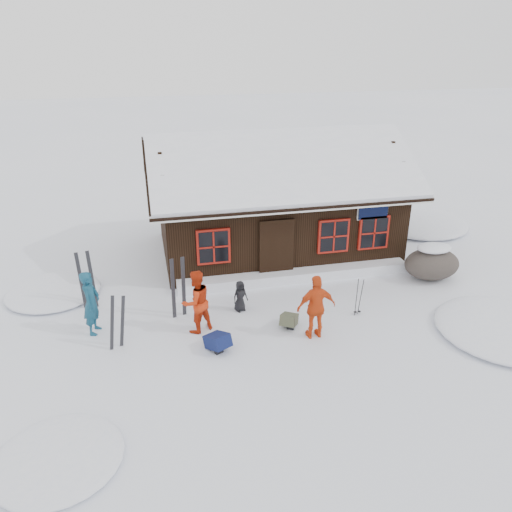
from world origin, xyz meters
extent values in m
plane|color=white|center=(0.00, 0.00, 0.00)|extent=(120.00, 120.00, 0.00)
cube|color=black|center=(1.50, 5.00, 1.25)|extent=(8.00, 5.00, 2.50)
cube|color=black|center=(1.50, 3.52, 3.35)|extent=(8.90, 3.14, 1.88)
cube|color=black|center=(1.50, 6.47, 3.35)|extent=(8.90, 3.14, 1.88)
cube|color=white|center=(1.50, 3.52, 3.49)|extent=(8.72, 3.07, 1.86)
cube|color=white|center=(1.50, 6.47, 3.49)|extent=(8.72, 3.07, 1.86)
cube|color=white|center=(1.50, 5.00, 4.22)|extent=(8.81, 0.22, 0.14)
cube|color=silver|center=(1.50, 2.05, 2.48)|extent=(8.90, 0.10, 0.20)
cube|color=black|center=(0.90, 2.45, 1.00)|extent=(1.00, 0.10, 2.00)
cube|color=black|center=(4.10, 2.42, 2.15)|extent=(1.00, 0.06, 0.60)
cube|color=maroon|center=(-1.10, 2.44, 1.35)|extent=(1.04, 0.10, 1.14)
cube|color=black|center=(-1.10, 2.40, 1.35)|extent=(0.90, 0.04, 1.00)
cube|color=maroon|center=(2.80, 2.44, 1.35)|extent=(1.04, 0.10, 1.14)
cube|color=black|center=(2.80, 2.40, 1.35)|extent=(0.90, 0.04, 1.00)
cube|color=maroon|center=(4.20, 2.44, 1.35)|extent=(1.04, 0.10, 1.14)
cube|color=black|center=(4.20, 2.40, 1.35)|extent=(0.90, 0.04, 1.00)
cube|color=white|center=(1.50, 2.25, 0.17)|extent=(7.60, 0.60, 0.35)
ellipsoid|color=white|center=(-6.00, 3.00, 0.00)|extent=(2.80, 2.80, 0.34)
ellipsoid|color=white|center=(6.00, -2.00, 0.00)|extent=(3.60, 3.60, 0.43)
ellipsoid|color=white|center=(-5.00, -4.00, 0.00)|extent=(2.40, 2.40, 0.29)
ellipsoid|color=white|center=(8.00, 6.00, 0.00)|extent=(4.00, 4.00, 0.48)
imported|color=navy|center=(-4.62, 0.49, 0.88)|extent=(0.56, 0.73, 1.77)
imported|color=red|center=(-1.94, -0.05, 0.87)|extent=(1.05, 0.97, 1.74)
imported|color=#DA4616|center=(1.02, -1.04, 0.88)|extent=(1.04, 0.46, 1.76)
imported|color=black|center=(-0.62, 0.74, 0.46)|extent=(0.52, 0.43, 0.92)
ellipsoid|color=#4B423C|center=(5.84, 1.43, 0.50)|extent=(1.81, 1.35, 0.99)
ellipsoid|color=white|center=(5.84, 1.43, 0.93)|extent=(1.14, 0.82, 0.25)
cube|color=black|center=(-4.08, -0.41, 0.71)|extent=(0.27, 0.15, 1.52)
cube|color=black|center=(-3.84, -0.39, 0.71)|extent=(0.29, 0.11, 1.52)
cube|color=black|center=(-4.99, 1.88, 0.86)|extent=(0.15, 0.07, 1.82)
cube|color=black|center=(-4.69, 1.91, 0.86)|extent=(0.16, 0.06, 1.82)
cube|color=black|center=(-2.48, 0.78, 0.87)|extent=(0.13, 0.08, 1.83)
cube|color=black|center=(-2.19, 0.86, 0.87)|extent=(0.14, 0.06, 1.83)
cylinder|color=black|center=(2.51, -0.23, 0.54)|extent=(0.08, 0.10, 1.15)
cylinder|color=black|center=(2.64, -0.23, 0.54)|extent=(0.08, 0.10, 1.15)
cube|color=#101948|center=(-1.56, -1.07, 0.17)|extent=(0.69, 0.76, 0.33)
cube|color=#464A34|center=(0.49, -0.43, 0.15)|extent=(0.63, 0.67, 0.29)
camera|label=1|loc=(-3.00, -11.58, 7.20)|focal=35.00mm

